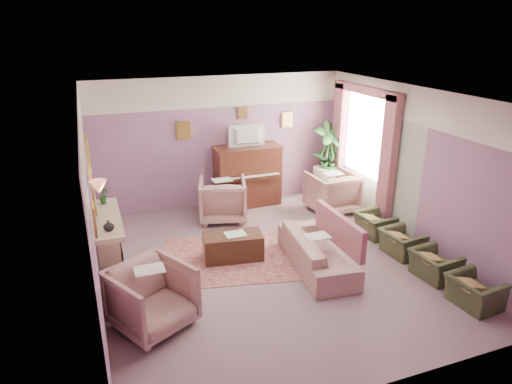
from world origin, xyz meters
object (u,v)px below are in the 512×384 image
object	(u,v)px
television	(248,134)
coffee_table	(233,247)
floral_armchair_left	(223,197)
olive_chair_c	(402,239)
olive_chair_d	(375,221)
piano	(247,176)
side_table	(324,182)
floral_armchair_right	(332,190)
olive_chair_a	(475,287)
floral_armchair_front	(152,295)
olive_chair_b	(435,261)
sofa	(317,245)

from	to	relation	value
television	coffee_table	size ratio (longest dim) A/B	0.80
floral_armchair_left	olive_chair_c	world-z (taller)	floral_armchair_left
television	olive_chair_d	size ratio (longest dim) A/B	1.17
piano	side_table	distance (m)	1.86
olive_chair_c	side_table	world-z (taller)	side_table
floral_armchair_right	olive_chair_a	bearing A→B (deg)	-87.38
coffee_table	floral_armchair_front	world-z (taller)	floral_armchair_front
floral_armchair_left	floral_armchair_front	size ratio (longest dim) A/B	1.00
olive_chair_b	floral_armchair_right	bearing A→B (deg)	93.33
coffee_table	olive_chair_d	world-z (taller)	olive_chair_d
coffee_table	olive_chair_d	bearing A→B (deg)	-1.51
television	olive_chair_b	size ratio (longest dim) A/B	1.17
piano	coffee_table	size ratio (longest dim) A/B	1.40
olive_chair_d	sofa	bearing A→B (deg)	-157.01
television	olive_chair_b	world-z (taller)	television
coffee_table	floral_armchair_front	size ratio (longest dim) A/B	1.04
side_table	television	bearing A→B (deg)	177.05
sofa	floral_armchair_right	bearing A→B (deg)	55.03
floral_armchair_right	olive_chair_c	distance (m)	2.18
piano	olive_chair_a	size ratio (longest dim) A/B	2.05
olive_chair_c	olive_chair_a	bearing A→B (deg)	-90.00
sofa	television	bearing A→B (deg)	92.64
coffee_table	side_table	xyz separation A→B (m)	(2.91, 2.15, 0.12)
side_table	piano	bearing A→B (deg)	175.49
sofa	olive_chair_a	world-z (taller)	sofa
piano	olive_chair_b	bearing A→B (deg)	-66.78
floral_armchair_right	olive_chair_d	world-z (taller)	floral_armchair_right
piano	olive_chair_a	xyz separation A→B (m)	(1.72, -4.83, -0.35)
olive_chair_b	olive_chair_c	xyz separation A→B (m)	(0.00, 0.82, 0.00)
coffee_table	olive_chair_b	world-z (taller)	olive_chair_b
floral_armchair_front	olive_chair_a	xyz separation A→B (m)	(4.36, -1.12, -0.19)
floral_armchair_left	olive_chair_a	size ratio (longest dim) A/B	1.41
sofa	olive_chair_d	world-z (taller)	sofa
floral_armchair_front	side_table	xyz separation A→B (m)	(4.46, 3.56, -0.13)
piano	floral_armchair_front	world-z (taller)	piano
olive_chair_d	olive_chair_a	bearing A→B (deg)	-90.00
floral_armchair_front	side_table	distance (m)	5.71
side_table	olive_chair_a	bearing A→B (deg)	-91.33
television	floral_armchair_right	bearing A→B (deg)	-32.23
piano	sofa	distance (m)	3.05
coffee_table	olive_chair_b	distance (m)	3.28
olive_chair_d	floral_armchair_front	bearing A→B (deg)	-162.94
television	floral_armchair_front	world-z (taller)	television
olive_chair_c	olive_chair_b	bearing A→B (deg)	-90.00
floral_armchair_front	piano	bearing A→B (deg)	54.54
television	coffee_table	distance (m)	2.84
olive_chair_d	floral_armchair_left	bearing A→B (deg)	144.83
floral_armchair_left	olive_chair_d	world-z (taller)	floral_armchair_left
floral_armchair_left	side_table	bearing A→B (deg)	10.45
floral_armchair_left	olive_chair_b	bearing A→B (deg)	-53.82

